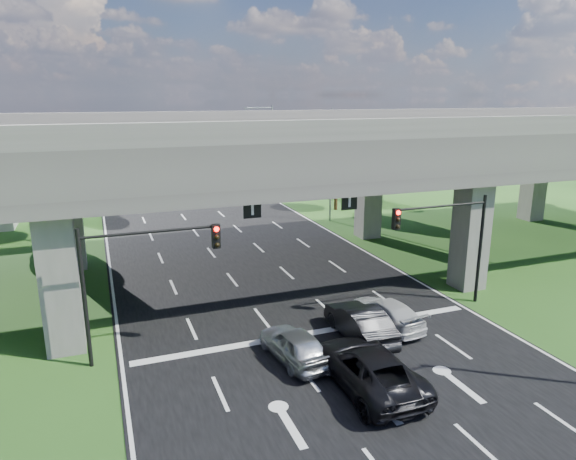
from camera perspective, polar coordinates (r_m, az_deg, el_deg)
ground at (r=22.38m, az=6.51°, el=-15.03°), size 160.00×160.00×0.00m
road at (r=30.73m, az=-2.01°, el=-6.36°), size 18.00×120.00×0.03m
overpass at (r=30.73m, az=-3.35°, el=8.83°), size 80.00×15.00×10.00m
signal_right at (r=27.93m, az=17.47°, el=-0.23°), size 5.76×0.54×6.00m
signal_left at (r=22.27m, az=-16.37°, el=-3.91°), size 5.76×0.54×6.00m
streetlight_far at (r=45.74m, az=4.37°, el=8.15°), size 3.38×0.25×10.00m
streetlight_beyond at (r=60.55m, az=-2.10°, el=9.80°), size 3.38×0.25×10.00m
tree_left_near at (r=43.91m, az=-26.86°, el=4.97°), size 4.50×4.50×7.80m
tree_left_mid at (r=52.25m, az=-29.22°, el=5.30°), size 3.91×3.90×6.76m
tree_left_far at (r=59.61m, az=-24.47°, el=7.74°), size 4.80×4.80×8.32m
tree_right_near at (r=50.75m, az=5.47°, el=7.24°), size 4.20×4.20×7.28m
tree_right_mid at (r=59.24m, az=4.68°, el=8.02°), size 3.91×3.90×6.76m
tree_right_far at (r=65.04m, az=-1.59°, el=9.24°), size 4.50×4.50×7.80m
car_silver at (r=22.46m, az=0.74°, el=-12.62°), size 2.23×4.45×1.45m
car_dark at (r=24.52m, az=7.98°, el=-10.13°), size 1.86×4.88×1.59m
car_white at (r=26.02m, az=10.72°, el=-9.03°), size 2.49×4.85×1.35m
car_trailing at (r=20.86m, az=8.97°, el=-14.87°), size 2.73×5.83×1.61m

